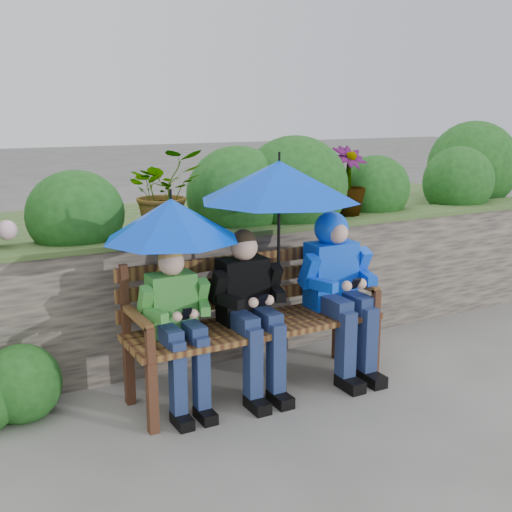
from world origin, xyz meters
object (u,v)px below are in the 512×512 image
boy_right (338,280)px  umbrella_right (279,181)px  boy_left (177,319)px  umbrella_left (171,219)px  park_bench (251,313)px  boy_middle (250,304)px

boy_right → umbrella_right: umbrella_right is taller
boy_left → umbrella_right: 1.17m
umbrella_left → umbrella_right: 0.83m
park_bench → boy_right: bearing=-6.8°
boy_middle → boy_right: boy_right is taller
boy_middle → park_bench: bearing=56.3°
umbrella_left → boy_left: bearing=-87.5°
park_bench → boy_middle: 0.15m
park_bench → boy_right: boy_right is taller
park_bench → boy_left: size_ratio=1.67×
boy_left → umbrella_right: (0.80, 0.06, 0.85)m
boy_left → boy_right: (1.28, 0.00, 0.10)m
umbrella_left → umbrella_right: (0.80, 0.02, 0.20)m
park_bench → umbrella_left: (-0.59, -0.04, 0.73)m
boy_left → umbrella_left: umbrella_left is taller
umbrella_right → park_bench: bearing=174.0°
boy_left → boy_middle: bearing=-0.7°
umbrella_left → boy_middle: bearing=-5.5°
park_bench → umbrella_left: umbrella_left is taller
boy_right → umbrella_left: bearing=178.0°
park_bench → boy_left: 0.60m
park_bench → boy_right: size_ratio=1.50×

